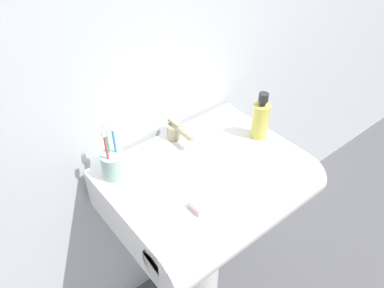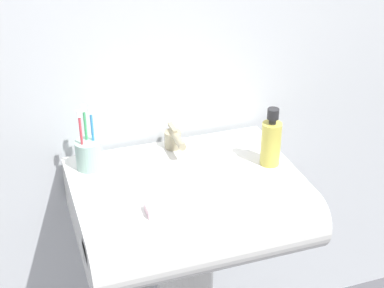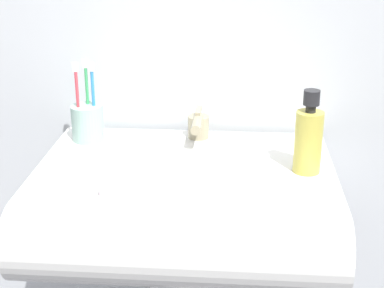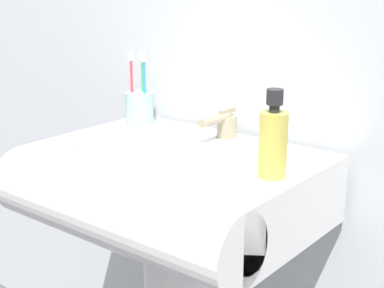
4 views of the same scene
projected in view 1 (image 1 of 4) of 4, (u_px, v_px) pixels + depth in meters
wall_back at (148, 26)px, 1.10m from camera, size 5.00×0.05×2.40m
sink_pedestal at (198, 255)px, 1.49m from camera, size 0.17×0.17×0.68m
sink_basin at (211, 190)px, 1.20m from camera, size 0.61×0.48×0.15m
faucet at (176, 131)px, 1.26m from camera, size 0.05×0.13×0.07m
toothbrush_cup at (113, 164)px, 1.11m from camera, size 0.07×0.07×0.19m
soap_bottle at (260, 119)px, 1.25m from camera, size 0.06×0.06×0.17m
bar_soap at (206, 202)px, 1.04m from camera, size 0.09×0.05×0.02m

